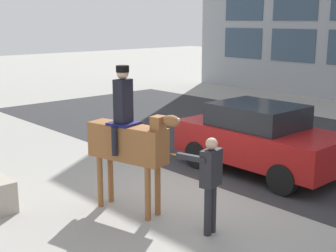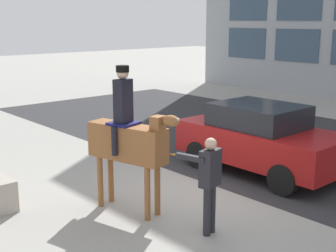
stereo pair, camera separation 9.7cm
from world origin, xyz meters
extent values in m
plane|color=#9E9B93|center=(0.00, 0.00, 0.00)|extent=(80.00, 80.00, 0.00)
cube|color=#2D2D30|center=(0.00, 4.75, 0.00)|extent=(24.13, 8.50, 0.01)
cube|color=#33475B|center=(-9.10, 12.83, 2.37)|extent=(2.43, 0.02, 1.55)
cube|color=#33475B|center=(-6.07, 12.83, 2.37)|extent=(2.43, 0.02, 1.55)
cube|color=#33475B|center=(-9.10, 12.83, 4.31)|extent=(2.43, 0.02, 1.55)
cube|color=#33475B|center=(-6.07, 12.83, 4.31)|extent=(2.43, 0.02, 1.55)
cube|color=brown|center=(-0.05, -1.71, 1.35)|extent=(1.66, 0.80, 0.66)
cylinder|color=brown|center=(0.48, -1.43, 0.51)|extent=(0.11, 0.11, 1.02)
cylinder|color=brown|center=(0.55, -1.73, 0.51)|extent=(0.11, 0.11, 1.02)
cylinder|color=brown|center=(-0.64, -1.70, 0.51)|extent=(0.11, 0.11, 1.02)
cylinder|color=brown|center=(-0.57, -2.00, 0.51)|extent=(0.11, 0.11, 1.02)
cube|color=brown|center=(0.64, -1.55, 1.69)|extent=(0.25, 0.28, 0.48)
cube|color=black|center=(0.52, -1.58, 1.71)|extent=(0.06, 0.09, 0.43)
ellipsoid|color=brown|center=(0.91, -1.48, 1.88)|extent=(0.37, 0.27, 0.20)
cube|color=silver|center=(1.01, -1.46, 1.90)|extent=(0.13, 0.08, 0.08)
cylinder|color=black|center=(-0.86, -1.91, 1.24)|extent=(0.09, 0.09, 0.55)
cube|color=#14144C|center=(-0.12, -1.73, 1.70)|extent=(0.58, 0.58, 0.05)
cube|color=black|center=(-0.12, -1.73, 2.13)|extent=(0.29, 0.36, 0.79)
sphere|color=#D1A889|center=(-0.12, -1.73, 2.63)|extent=(0.22, 0.22, 0.22)
cylinder|color=black|center=(-0.12, -1.73, 2.71)|extent=(0.24, 0.24, 0.12)
cylinder|color=black|center=(-0.19, -1.47, 1.41)|extent=(0.11, 0.11, 0.53)
cylinder|color=black|center=(-0.06, -2.00, 1.41)|extent=(0.11, 0.11, 0.53)
cylinder|color=#232328|center=(1.70, -1.37, 0.43)|extent=(0.13, 0.13, 0.86)
cylinder|color=#232328|center=(1.66, -1.22, 0.43)|extent=(0.13, 0.13, 0.86)
cube|color=#232328|center=(1.68, -1.29, 1.18)|extent=(0.31, 0.44, 0.63)
sphere|color=#D1A889|center=(1.68, -1.29, 1.59)|extent=(0.20, 0.20, 0.20)
cube|color=#232328|center=(1.45, -1.53, 1.35)|extent=(0.56, 0.22, 0.09)
cone|color=orange|center=(1.12, -1.62, 1.35)|extent=(0.19, 0.09, 0.04)
cube|color=maroon|center=(0.22, 2.00, 0.72)|extent=(3.97, 1.83, 0.78)
cube|color=black|center=(0.12, 2.00, 1.38)|extent=(1.99, 1.61, 0.53)
cylinder|color=black|center=(1.45, 1.16, 0.34)|extent=(0.67, 0.22, 0.67)
cylinder|color=black|center=(1.45, 2.84, 0.34)|extent=(0.67, 0.22, 0.67)
cylinder|color=black|center=(-1.01, 1.16, 0.34)|extent=(0.67, 0.22, 0.67)
cylinder|color=black|center=(-1.01, 2.84, 0.34)|extent=(0.67, 0.22, 0.67)
camera|label=1|loc=(6.68, -6.80, 3.57)|focal=50.00mm
camera|label=2|loc=(6.75, -6.73, 3.57)|focal=50.00mm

